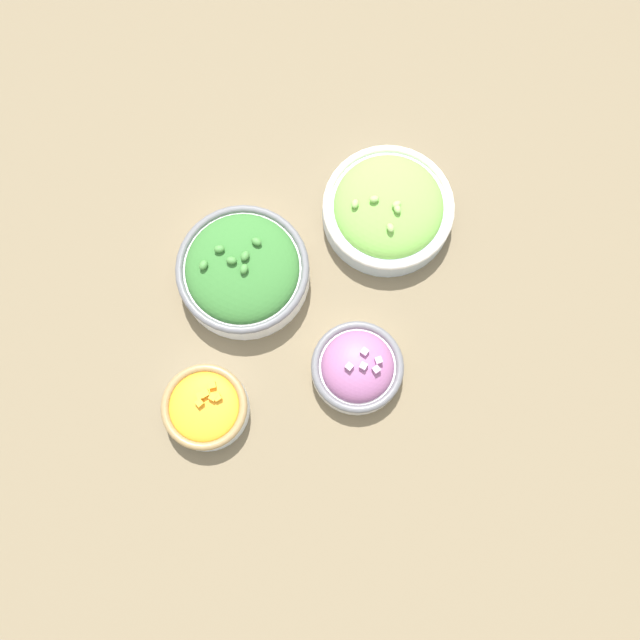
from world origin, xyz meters
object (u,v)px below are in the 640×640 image
(bowl_broccoli, at_px, (243,271))
(bowl_squash, at_px, (205,407))
(bowl_lettuce, at_px, (388,209))
(bowl_red_onion, at_px, (357,367))

(bowl_broccoli, bearing_deg, bowl_squash, 52.63)
(bowl_lettuce, relative_size, bowl_red_onion, 1.48)
(bowl_red_onion, bearing_deg, bowl_lettuce, -124.80)
(bowl_lettuce, height_order, bowl_red_onion, bowl_lettuce)
(bowl_red_onion, distance_m, bowl_squash, 0.23)
(bowl_lettuce, bearing_deg, bowl_broccoli, 1.18)
(bowl_lettuce, height_order, bowl_broccoli, bowl_broccoli)
(bowl_broccoli, height_order, bowl_squash, bowl_broccoli)
(bowl_broccoli, relative_size, bowl_squash, 1.60)
(bowl_red_onion, height_order, bowl_broccoli, bowl_broccoli)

